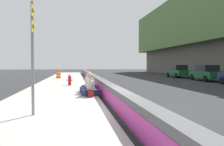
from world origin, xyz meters
name	(u,v)px	position (x,y,z in m)	size (l,w,h in m)	color
ground_plane	(119,112)	(0.00, 0.00, 0.00)	(160.00, 160.00, 0.00)	#2B2B2D
sidewalk_strip	(45,113)	(0.00, 2.65, 0.07)	(80.00, 4.40, 0.14)	#A8A59E
jersey_barrier	(119,101)	(0.00, 0.00, 0.42)	(76.00, 0.45, 0.85)	#545456
route_sign_post	(33,50)	(-0.66, 2.93, 2.21)	(0.44, 0.09, 3.60)	gray
fire_hydrant	(70,79)	(10.02, 2.02, 0.59)	(0.26, 0.46, 0.88)	red
seated_person_foreground	(90,89)	(3.74, 0.81, 0.50)	(0.92, 1.00, 1.15)	#23284C
seated_person_middle	(89,86)	(4.91, 0.83, 0.51)	(0.92, 1.01, 1.20)	#23284C
seated_person_rear	(89,84)	(6.14, 0.76, 0.51)	(0.89, 0.99, 1.19)	#23284C
backpack	(90,93)	(3.13, 0.86, 0.33)	(0.32, 0.28, 0.40)	maroon
construction_barrel	(59,74)	(19.74, 3.52, 0.62)	(0.54, 0.54, 0.95)	orange
parked_car_fourth	(206,73)	(14.61, -12.28, 0.86)	(4.54, 2.03, 1.71)	#145128
parked_car_midline	(178,71)	(21.20, -12.18, 0.86)	(4.55, 2.04, 1.71)	#145128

